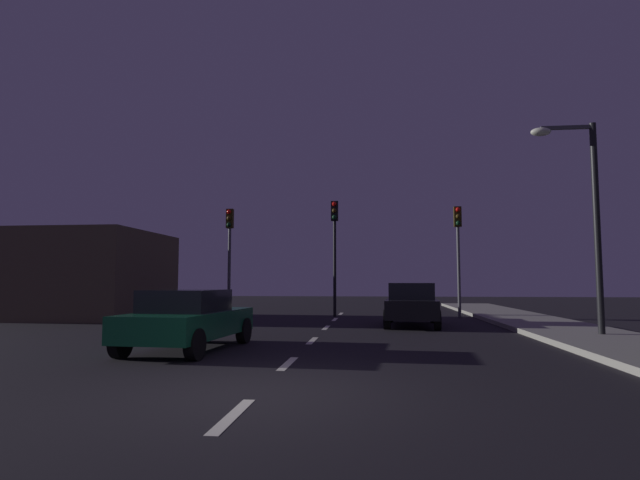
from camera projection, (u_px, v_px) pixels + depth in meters
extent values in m
plane|color=black|center=(315.00, 338.00, 14.06)|extent=(80.00, 80.00, 0.00)
cube|color=gray|center=(599.00, 339.00, 13.26)|extent=(3.00, 40.00, 0.15)
cube|color=silver|center=(233.00, 415.00, 5.94)|extent=(0.16, 1.60, 0.01)
cube|color=silver|center=(288.00, 363.00, 9.70)|extent=(0.16, 1.60, 0.01)
cube|color=silver|center=(312.00, 341.00, 13.47)|extent=(0.16, 1.60, 0.01)
cube|color=silver|center=(326.00, 328.00, 17.23)|extent=(0.16, 1.60, 0.01)
cube|color=silver|center=(335.00, 319.00, 21.00)|extent=(0.16, 1.60, 0.01)
cube|color=silver|center=(341.00, 314.00, 24.76)|extent=(0.16, 1.60, 0.01)
cylinder|color=#4C4C51|center=(229.00, 262.00, 23.38)|extent=(0.14, 0.14, 4.95)
cube|color=#382D0C|center=(230.00, 219.00, 23.54)|extent=(0.32, 0.24, 0.90)
sphere|color=red|center=(229.00, 212.00, 23.41)|extent=(0.20, 0.20, 0.20)
sphere|color=#3F2D0C|center=(229.00, 218.00, 23.39)|extent=(0.20, 0.20, 0.20)
sphere|color=#0C3319|center=(229.00, 225.00, 23.36)|extent=(0.20, 0.20, 0.20)
cylinder|color=black|center=(335.00, 258.00, 22.86)|extent=(0.14, 0.14, 5.23)
cube|color=black|center=(335.00, 211.00, 23.04)|extent=(0.32, 0.24, 0.90)
sphere|color=red|center=(334.00, 204.00, 22.91)|extent=(0.20, 0.20, 0.20)
sphere|color=#3F2D0C|center=(334.00, 211.00, 22.88)|extent=(0.20, 0.20, 0.20)
sphere|color=#0C3319|center=(334.00, 217.00, 22.86)|extent=(0.20, 0.20, 0.20)
cylinder|color=#4C4C51|center=(459.00, 262.00, 22.26)|extent=(0.14, 0.14, 4.89)
cube|color=#382D0C|center=(458.00, 217.00, 22.42)|extent=(0.32, 0.24, 0.90)
sphere|color=red|center=(458.00, 210.00, 22.29)|extent=(0.20, 0.20, 0.20)
sphere|color=#3F2D0C|center=(458.00, 216.00, 22.26)|extent=(0.20, 0.20, 0.20)
sphere|color=#0C3319|center=(458.00, 223.00, 22.24)|extent=(0.20, 0.20, 0.20)
cube|color=black|center=(412.00, 308.00, 18.07)|extent=(2.02, 4.24, 0.63)
cube|color=black|center=(411.00, 291.00, 17.92)|extent=(1.66, 1.96, 0.57)
cylinder|color=black|center=(390.00, 314.00, 19.67)|extent=(0.26, 0.65, 0.64)
cylinder|color=black|center=(433.00, 314.00, 19.39)|extent=(0.26, 0.65, 0.64)
cylinder|color=black|center=(387.00, 320.00, 16.70)|extent=(0.26, 0.65, 0.64)
cylinder|color=black|center=(438.00, 320.00, 16.42)|extent=(0.26, 0.65, 0.64)
cube|color=#0F4C2D|center=(189.00, 324.00, 11.68)|extent=(2.05, 4.16, 0.57)
cube|color=black|center=(186.00, 301.00, 11.52)|extent=(1.67, 1.93, 0.50)
cylinder|color=black|center=(184.00, 329.00, 13.24)|extent=(0.27, 0.65, 0.64)
cylinder|color=black|center=(244.00, 331.00, 12.94)|extent=(0.27, 0.65, 0.64)
cylinder|color=black|center=(121.00, 343.00, 10.37)|extent=(0.27, 0.65, 0.64)
cylinder|color=black|center=(195.00, 345.00, 10.07)|extent=(0.27, 0.65, 0.64)
cylinder|color=black|center=(597.00, 230.00, 13.97)|extent=(0.18, 0.18, 6.01)
cube|color=#4C4C51|center=(566.00, 128.00, 14.29)|extent=(1.40, 0.10, 0.10)
ellipsoid|color=silver|center=(541.00, 132.00, 14.36)|extent=(0.56, 0.36, 0.24)
cube|color=brown|center=(94.00, 275.00, 22.24)|extent=(5.25, 6.11, 3.73)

